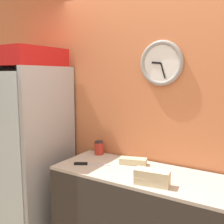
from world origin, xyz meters
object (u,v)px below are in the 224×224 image
object	(u,v)px
beverage_cooler	(31,135)
condiment_jar	(99,148)
sandwich_flat_left	(133,161)
sandwich_stack_middle	(152,174)
chefs_knife	(87,164)
sandwich_stack_bottom	(152,181)

from	to	relation	value
beverage_cooler	condiment_jar	size ratio (longest dim) A/B	14.67
condiment_jar	sandwich_flat_left	bearing A→B (deg)	-11.73
sandwich_stack_middle	chefs_knife	size ratio (longest dim) A/B	0.89
sandwich_flat_left	condiment_jar	world-z (taller)	condiment_jar
sandwich_stack_middle	condiment_jar	bearing A→B (deg)	151.09
beverage_cooler	chefs_knife	xyz separation A→B (m)	(0.81, -0.08, -0.15)
beverage_cooler	sandwich_flat_left	size ratio (longest dim) A/B	7.73
condiment_jar	beverage_cooler	bearing A→B (deg)	-162.01
sandwich_flat_left	sandwich_stack_bottom	bearing A→B (deg)	-45.55
beverage_cooler	sandwich_flat_left	distance (m)	1.17
condiment_jar	sandwich_stack_bottom	bearing A→B (deg)	-28.91
sandwich_stack_bottom	chefs_knife	distance (m)	0.68
sandwich_stack_bottom	sandwich_flat_left	size ratio (longest dim) A/B	1.04
sandwich_stack_middle	chefs_knife	xyz separation A→B (m)	(-0.67, 0.10, -0.08)
sandwich_stack_bottom	sandwich_flat_left	xyz separation A→B (m)	(-0.32, 0.33, 0.00)
beverage_cooler	chefs_knife	size ratio (longest dim) A/B	6.61
sandwich_stack_bottom	condiment_jar	size ratio (longest dim) A/B	1.98
chefs_knife	condiment_jar	size ratio (longest dim) A/B	2.22
sandwich_stack_middle	condiment_jar	xyz separation A→B (m)	(-0.76, 0.42, -0.02)
beverage_cooler	sandwich_stack_bottom	xyz separation A→B (m)	(1.48, -0.18, -0.13)
sandwich_stack_middle	sandwich_flat_left	xyz separation A→B (m)	(-0.32, 0.33, -0.06)
sandwich_flat_left	chefs_knife	bearing A→B (deg)	-146.85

